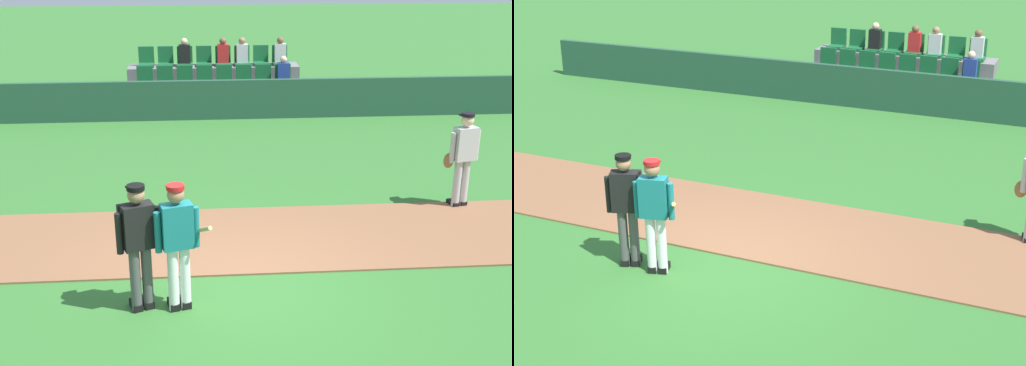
{
  "view_description": "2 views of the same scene",
  "coord_description": "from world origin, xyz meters",
  "views": [
    {
      "loc": [
        -0.31,
        -8.52,
        4.71
      ],
      "look_at": [
        0.44,
        1.05,
        1.17
      ],
      "focal_mm": 47.75,
      "sensor_mm": 36.0,
      "label": 1
    },
    {
      "loc": [
        4.76,
        -8.89,
        5.29
      ],
      "look_at": [
        0.3,
        1.31,
        0.91
      ],
      "focal_mm": 52.67,
      "sensor_mm": 36.0,
      "label": 2
    }
  ],
  "objects": [
    {
      "name": "batter_teal_jersey",
      "position": [
        -0.69,
        -0.53,
        0.97
      ],
      "size": [
        0.74,
        0.7,
        1.76
      ],
      "color": "white",
      "rests_on": "ground"
    },
    {
      "name": "umpire_home_plate",
      "position": [
        -1.2,
        -0.49,
        1.0
      ],
      "size": [
        0.55,
        0.42,
        1.76
      ],
      "color": "#4C4C4C",
      "rests_on": "ground"
    },
    {
      "name": "stadium_bleachers",
      "position": [
        0.03,
        10.71,
        0.51
      ],
      "size": [
        5.0,
        2.1,
        1.9
      ],
      "color": "slate",
      "rests_on": "ground"
    },
    {
      "name": "infield_dirt_path",
      "position": [
        0.0,
        1.58,
        0.01
      ],
      "size": [
        28.0,
        2.53,
        0.03
      ],
      "primitive_type": "cube",
      "color": "brown",
      "rests_on": "ground"
    },
    {
      "name": "ground_plane",
      "position": [
        0.0,
        0.0,
        0.0
      ],
      "size": [
        80.0,
        80.0,
        0.0
      ],
      "primitive_type": "plane",
      "color": "#33702D"
    },
    {
      "name": "dugout_fence",
      "position": [
        0.0,
        9.25,
        0.53
      ],
      "size": [
        20.0,
        0.16,
        1.05
      ],
      "primitive_type": "cube",
      "color": "#234C38",
      "rests_on": "ground"
    }
  ]
}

